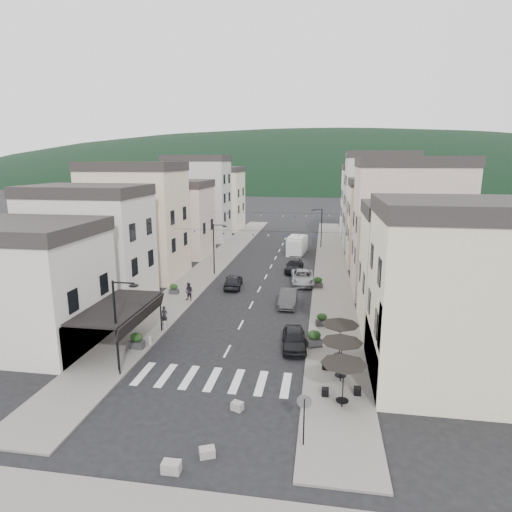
{
  "coord_description": "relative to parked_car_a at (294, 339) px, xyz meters",
  "views": [
    {
      "loc": [
        6.38,
        -21.19,
        13.06
      ],
      "look_at": [
        -0.38,
        21.24,
        3.5
      ],
      "focal_mm": 30.0,
      "sensor_mm": 36.0,
      "label": 1
    }
  ],
  "objects": [
    {
      "name": "ground",
      "position": [
        -4.6,
        -7.22,
        -0.71
      ],
      "size": [
        700.0,
        700.0,
        0.0
      ],
      "primitive_type": "plane",
      "color": "black",
      "rests_on": "ground"
    },
    {
      "name": "sidewalk_left",
      "position": [
        -12.1,
        24.78,
        -0.65
      ],
      "size": [
        4.0,
        76.0,
        0.12
      ],
      "primitive_type": "cube",
      "color": "slate",
      "rests_on": "ground"
    },
    {
      "name": "sidewalk_right",
      "position": [
        2.9,
        24.78,
        -0.65
      ],
      "size": [
        4.0,
        76.0,
        0.12
      ],
      "primitive_type": "cube",
      "color": "slate",
      "rests_on": "ground"
    },
    {
      "name": "hill_backdrop",
      "position": [
        -4.6,
        292.78,
        -0.71
      ],
      "size": [
        640.0,
        360.0,
        70.0
      ],
      "primitive_type": "ellipsoid",
      "color": "black",
      "rests_on": "ground"
    },
    {
      "name": "boutique_building",
      "position": [
        -20.1,
        -2.22,
        3.29
      ],
      "size": [
        12.0,
        8.0,
        8.0
      ],
      "primitive_type": "cube",
      "color": "beige",
      "rests_on": "ground"
    },
    {
      "name": "bistro_building",
      "position": [
        9.9,
        -3.22,
        4.29
      ],
      "size": [
        10.0,
        8.0,
        10.0
      ],
      "primitive_type": "cube",
      "color": "beige",
      "rests_on": "ground"
    },
    {
      "name": "boutique_awning",
      "position": [
        -11.85,
        -2.22,
        2.41
      ],
      "size": [
        3.77,
        7.5,
        3.28
      ],
      "color": "black",
      "rests_on": "ground"
    },
    {
      "name": "buildings_row_left",
      "position": [
        -19.1,
        30.53,
        5.41
      ],
      "size": [
        10.2,
        54.16,
        14.0
      ],
      "color": "beige",
      "rests_on": "ground"
    },
    {
      "name": "buildings_row_right",
      "position": [
        9.9,
        29.37,
        5.61
      ],
      "size": [
        10.2,
        54.16,
        14.5
      ],
      "color": "beige",
      "rests_on": "ground"
    },
    {
      "name": "cafe_terrace",
      "position": [
        3.1,
        -4.42,
        1.65
      ],
      "size": [
        2.5,
        8.1,
        2.53
      ],
      "color": "black",
      "rests_on": "ground"
    },
    {
      "name": "streetlamp_left_near",
      "position": [
        -10.42,
        -5.22,
        2.99
      ],
      "size": [
        1.7,
        0.56,
        6.0
      ],
      "color": "black",
      "rests_on": "ground"
    },
    {
      "name": "streetlamp_left_far",
      "position": [
        -10.42,
        18.78,
        2.99
      ],
      "size": [
        1.7,
        0.56,
        6.0
      ],
      "color": "black",
      "rests_on": "ground"
    },
    {
      "name": "streetlamp_right_far",
      "position": [
        1.22,
        36.78,
        2.99
      ],
      "size": [
        1.7,
        0.56,
        6.0
      ],
      "color": "black",
      "rests_on": "ground"
    },
    {
      "name": "traffic_sign",
      "position": [
        1.2,
        -10.72,
        1.22
      ],
      "size": [
        0.7,
        0.07,
        2.7
      ],
      "color": "black",
      "rests_on": "ground"
    },
    {
      "name": "bollards",
      "position": [
        -4.6,
        -1.72,
        -0.29
      ],
      "size": [
        11.66,
        10.26,
        0.6
      ],
      "color": "gray",
      "rests_on": "ground"
    },
    {
      "name": "bunting_near",
      "position": [
        -4.6,
        14.78,
        4.95
      ],
      "size": [
        19.0,
        0.28,
        0.62
      ],
      "color": "black",
      "rests_on": "ground"
    },
    {
      "name": "bunting_far",
      "position": [
        -4.6,
        30.78,
        4.95
      ],
      "size": [
        19.0,
        0.28,
        0.62
      ],
      "color": "black",
      "rests_on": "ground"
    },
    {
      "name": "parked_car_a",
      "position": [
        0.0,
        0.0,
        0.0
      ],
      "size": [
        2.08,
        4.3,
        1.42
      ],
      "primitive_type": "imported",
      "rotation": [
        0.0,
        0.0,
        0.1
      ],
      "color": "black",
      "rests_on": "ground"
    },
    {
      "name": "parked_car_b",
      "position": [
        -1.2,
        9.17,
        0.02
      ],
      "size": [
        1.55,
        4.44,
        1.46
      ],
      "primitive_type": "imported",
      "rotation": [
        0.0,
        0.0,
        0.0
      ],
      "color": "#2F2F31",
      "rests_on": "ground"
    },
    {
      "name": "parked_car_c",
      "position": [
        -0.24,
        16.57,
        0.03
      ],
      "size": [
        2.94,
        5.54,
        1.48
      ],
      "primitive_type": "imported",
      "rotation": [
        0.0,
        0.0,
        0.09
      ],
      "color": "gray",
      "rests_on": "ground"
    },
    {
      "name": "parked_car_d",
      "position": [
        -1.52,
        21.66,
        0.0
      ],
      "size": [
        2.13,
        4.96,
        1.42
      ],
      "primitive_type": "imported",
      "rotation": [
        0.0,
        0.0,
        -0.03
      ],
      "color": "black",
      "rests_on": "ground"
    },
    {
      "name": "parked_car_e",
      "position": [
        -7.4,
        13.95,
        0.03
      ],
      "size": [
        2.15,
        4.46,
        1.47
      ],
      "primitive_type": "imported",
      "rotation": [
        0.0,
        0.0,
        3.24
      ],
      "color": "black",
      "rests_on": "ground"
    },
    {
      "name": "delivery_van",
      "position": [
        -1.87,
        32.05,
        0.59
      ],
      "size": [
        2.79,
        5.72,
        2.64
      ],
      "rotation": [
        0.0,
        0.0,
        -0.11
      ],
      "color": "silver",
      "rests_on": "ground"
    },
    {
      "name": "pedestrian_a",
      "position": [
        -10.65,
        2.57,
        0.18
      ],
      "size": [
        0.58,
        0.4,
        1.54
      ],
      "primitive_type": "imported",
      "rotation": [
        0.0,
        0.0,
        -0.06
      ],
      "color": "black",
      "rests_on": "sidewalk_left"
    },
    {
      "name": "pedestrian_b",
      "position": [
        -10.57,
        8.81,
        0.28
      ],
      "size": [
        1.01,
        0.89,
        1.74
      ],
      "primitive_type": "imported",
      "rotation": [
        0.0,
        0.0,
        -0.31
      ],
      "color": "black",
      "rests_on": "sidewalk_left"
    },
    {
      "name": "concrete_block_a",
      "position": [
        -4.31,
        -13.28,
        -0.46
      ],
      "size": [
        0.81,
        0.52,
        0.5
      ],
      "primitive_type": "cube",
      "rotation": [
        0.0,
        0.0,
        0.03
      ],
      "color": "gray",
      "rests_on": "ground"
    },
    {
      "name": "concrete_block_b",
      "position": [
        -2.45,
        -8.22,
        -0.48
      ],
      "size": [
        0.72,
        0.63,
        0.45
      ],
      "primitive_type": "cube",
      "rotation": [
        0.0,
        0.0,
        -0.35
      ],
      "color": "gray",
      "rests_on": "ground"
    },
    {
      "name": "concrete_block_c",
      "position": [
        -3.06,
        -12.05,
        -0.51
      ],
      "size": [
        0.84,
        0.74,
        0.4
      ],
      "primitive_type": "cube",
      "rotation": [
        0.0,
        0.0,
        0.41
      ],
      "color": "gray",
      "rests_on": "ground"
    },
    {
      "name": "planter_la",
      "position": [
        -10.96,
        -1.98,
        -0.03
      ],
      "size": [
        1.06,
        0.63,
        1.15
      ],
      "rotation": [
        0.0,
        0.0,
        -0.06
      ],
      "color": "#2F2F31",
      "rests_on": "sidewalk_left"
    },
    {
      "name": "planter_lb",
      "position": [
        -12.72,
        10.6,
        -0.09
      ],
      "size": [
        0.92,
        0.52,
        1.03
      ],
      "rotation": [
        0.0,
        0.0,
        0.01
      ],
      "color": "#313134",
      "rests_on": "sidewalk_left"
    },
    {
      "name": "planter_ra",
      "position": [
        1.4,
        0.28,
        0.0
      ],
      "size": [
        1.24,
        1.0,
        1.22
      ],
      "rotation": [
        0.0,
        0.0,
        0.43
      ],
      "color": "#2C2C2E",
      "rests_on": "sidewalk_right"
    },
    {
      "name": "planter_rb",
      "position": [
        1.91,
        4.37,
        -0.08
      ],
      "size": [
        1.02,
        0.71,
        1.04
      ],
      "rotation": [
        0.0,
        0.0,
        0.23
      ],
      "color": "#2F2F32",
      "rests_on": "sidewalk_right"
    },
    {
      "name": "planter_rc",
      "position": [
        1.4,
        15.01,
        -0.03
      ],
      "size": [
        1.09,
        0.7,
        1.15
      ],
      "rotation": [
        0.0,
        0.0,
        0.14
      ],
      "color": "#2F2F31",
      "rests_on": "sidewalk_right"
    }
  ]
}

